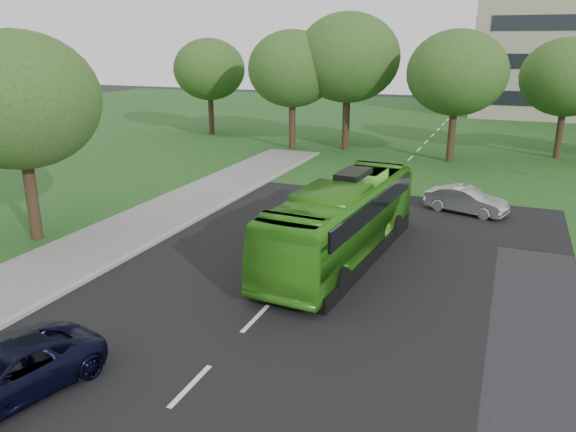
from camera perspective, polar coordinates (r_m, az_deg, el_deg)
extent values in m
plane|color=black|center=(20.02, -0.86, -7.92)|extent=(160.00, 160.00, 0.00)
cube|color=black|center=(38.33, 10.76, 4.13)|extent=(14.00, 120.00, 0.01)
cube|color=black|center=(32.62, 8.65, 1.95)|extent=(80.00, 12.00, 0.01)
cube|color=silver|center=(33.56, 9.05, 2.38)|extent=(0.15, 90.00, 0.01)
cube|color=gray|center=(20.18, -26.06, -9.36)|extent=(0.25, 60.00, 0.15)
cube|color=#1C4918|center=(62.68, 15.38, 8.86)|extent=(120.00, 60.00, 0.01)
cube|color=black|center=(78.97, 19.23, 19.26)|extent=(0.10, 18.40, 23.00)
cylinder|color=black|center=(46.90, 0.43, 9.03)|extent=(0.54, 0.54, 3.61)
ellipsoid|color=#234818|center=(46.47, 0.45, 14.74)|extent=(7.16, 7.16, 6.08)
cylinder|color=black|center=(46.89, 5.90, 9.20)|extent=(0.60, 0.60, 4.02)
ellipsoid|color=#234818|center=(46.45, 6.11, 15.70)|extent=(8.27, 8.27, 7.03)
cylinder|color=black|center=(43.39, 16.26, 7.66)|extent=(0.54, 0.54, 3.58)
ellipsoid|color=#234818|center=(42.91, 16.78, 13.77)|extent=(7.11, 7.11, 6.05)
cylinder|color=black|center=(47.59, 25.82, 7.29)|extent=(0.50, 0.50, 3.35)
ellipsoid|color=#234818|center=(47.16, 26.53, 12.51)|extent=(6.74, 6.74, 5.73)
cylinder|color=black|center=(55.12, -7.80, 10.00)|extent=(0.51, 0.51, 3.40)
ellipsoid|color=#234818|center=(54.75, -7.99, 14.54)|extent=(6.67, 6.67, 5.67)
cylinder|color=black|center=(27.38, -24.52, 1.30)|extent=(0.52, 0.52, 3.44)
ellipsoid|color=#234818|center=(26.63, -25.72, 10.55)|extent=(6.83, 6.83, 5.81)
imported|color=#3D981F|center=(22.85, 5.53, -0.45)|extent=(3.60, 11.65, 3.19)
imported|color=silver|center=(30.49, 17.65, 1.54)|extent=(4.38, 2.57, 1.36)
imported|color=black|center=(16.07, -26.50, -14.07)|extent=(3.28, 5.06, 1.30)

